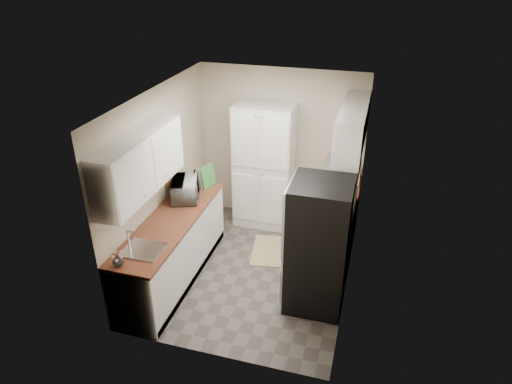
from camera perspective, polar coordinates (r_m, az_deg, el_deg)
ground at (r=6.55m, az=-0.38°, el=-9.68°), size 3.20×3.20×0.00m
room_shell at (r=5.71m, az=-0.63°, el=3.37°), size 2.64×3.24×2.52m
pantry_cabinet at (r=7.17m, az=1.01°, el=3.18°), size 0.90×0.55×2.00m
base_cabinet_left at (r=6.28m, az=-10.29°, el=-7.13°), size 0.60×2.30×0.88m
countertop_left at (r=6.03m, az=-10.65°, el=-3.54°), size 0.63×2.33×0.04m
base_cabinet_right at (r=7.14m, az=9.98°, el=-2.45°), size 0.60×0.80×0.88m
countertop_right at (r=6.92m, az=10.28°, el=0.84°), size 0.63×0.83×0.04m
electric_range at (r=6.44m, az=8.99°, el=-5.60°), size 0.71×0.78×1.13m
refrigerator at (r=5.57m, az=7.78°, el=-6.73°), size 0.70×0.72×1.70m
microwave at (r=6.41m, az=-8.81°, el=0.33°), size 0.50×0.61×0.29m
wine_bottle at (r=6.61m, az=-7.62°, el=1.36°), size 0.08×0.08×0.30m
flower_vase at (r=5.28m, az=-16.87°, el=-8.20°), size 0.17×0.17×0.13m
cutting_board at (r=6.69m, az=-6.03°, el=1.97°), size 0.11×0.26×0.34m
toaster_oven at (r=6.95m, az=11.28°, el=2.04°), size 0.39×0.45×0.22m
fruit_basket at (r=6.86m, az=11.45°, el=3.19°), size 0.33×0.33×0.11m
kitchen_mat at (r=6.92m, az=1.68°, el=-7.31°), size 0.62×0.87×0.01m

